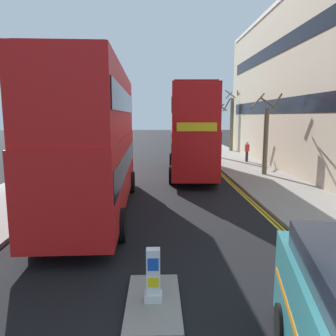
# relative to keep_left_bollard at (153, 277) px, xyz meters

# --- Properties ---
(sidewalk_right) EXTENTS (4.00, 80.00, 0.14)m
(sidewalk_right) POSITION_rel_keep_left_bollard_xyz_m (6.50, 11.62, -0.54)
(sidewalk_right) COLOR gray
(sidewalk_right) RESTS_ON ground
(sidewalk_left) EXTENTS (4.00, 80.00, 0.14)m
(sidewalk_left) POSITION_rel_keep_left_bollard_xyz_m (-6.50, 11.62, -0.54)
(sidewalk_left) COLOR gray
(sidewalk_left) RESTS_ON ground
(kerb_line_outer) EXTENTS (0.10, 56.00, 0.01)m
(kerb_line_outer) POSITION_rel_keep_left_bollard_xyz_m (4.40, 9.62, -0.60)
(kerb_line_outer) COLOR yellow
(kerb_line_outer) RESTS_ON ground
(kerb_line_inner) EXTENTS (0.10, 56.00, 0.01)m
(kerb_line_inner) POSITION_rel_keep_left_bollard_xyz_m (4.24, 9.62, -0.60)
(kerb_line_inner) COLOR yellow
(kerb_line_inner) RESTS_ON ground
(traffic_island) EXTENTS (1.10, 2.20, 0.10)m
(traffic_island) POSITION_rel_keep_left_bollard_xyz_m (0.00, 0.00, -0.56)
(traffic_island) COLOR gray
(traffic_island) RESTS_ON ground
(keep_left_bollard) EXTENTS (0.36, 0.28, 1.11)m
(keep_left_bollard) POSITION_rel_keep_left_bollard_xyz_m (0.00, 0.00, 0.00)
(keep_left_bollard) COLOR silver
(keep_left_bollard) RESTS_ON traffic_island
(double_decker_bus_away) EXTENTS (3.02, 10.87, 5.64)m
(double_decker_bus_away) POSITION_rel_keep_left_bollard_xyz_m (-2.39, 6.87, 2.42)
(double_decker_bus_away) COLOR red
(double_decker_bus_away) RESTS_ON ground
(double_decker_bus_oncoming) EXTENTS (3.11, 10.89, 5.64)m
(double_decker_bus_oncoming) POSITION_rel_keep_left_bollard_xyz_m (2.25, 15.52, 2.42)
(double_decker_bus_oncoming) COLOR red
(double_decker_bus_oncoming) RESTS_ON ground
(pedestrian_far) EXTENTS (0.34, 0.22, 1.62)m
(pedestrian_far) POSITION_rel_keep_left_bollard_xyz_m (7.35, 20.29, 0.38)
(pedestrian_far) COLOR #2D2D38
(pedestrian_far) RESTS_ON sidewalk_right
(street_tree_mid) EXTENTS (1.58, 1.56, 5.22)m
(street_tree_mid) POSITION_rel_keep_left_bollard_xyz_m (5.53, 23.37, 1.92)
(street_tree_mid) COLOR #6B6047
(street_tree_mid) RESTS_ON sidewalk_right
(street_tree_far) EXTENTS (1.78, 1.65, 5.17)m
(street_tree_far) POSITION_rel_keep_left_bollard_xyz_m (6.93, 14.47, 1.96)
(street_tree_far) COLOR #6B6047
(street_tree_far) RESTS_ON sidewalk_right
(street_tree_distant) EXTENTS (1.57, 1.60, 6.37)m
(street_tree_distant) POSITION_rel_keep_left_bollard_xyz_m (7.98, 29.05, 2.50)
(street_tree_distant) COLOR #6B6047
(street_tree_distant) RESTS_ON sidewalk_right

